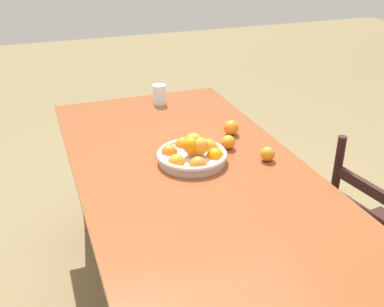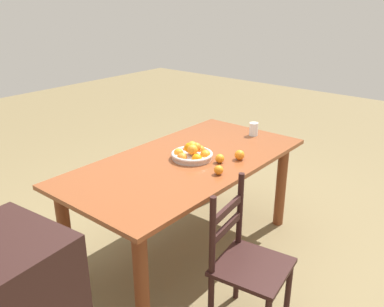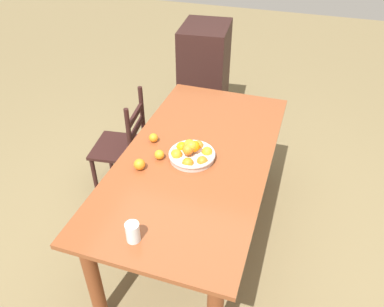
# 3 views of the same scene
# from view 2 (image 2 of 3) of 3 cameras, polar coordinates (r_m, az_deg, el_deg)

# --- Properties ---
(ground_plane) EXTENTS (12.00, 12.00, 0.00)m
(ground_plane) POSITION_cam_2_polar(r_m,az_deg,el_deg) (3.26, -0.73, -13.47)
(ground_plane) COLOR olive
(dining_table) EXTENTS (1.85, 0.94, 0.77)m
(dining_table) POSITION_cam_2_polar(r_m,az_deg,el_deg) (2.94, -0.79, -3.14)
(dining_table) COLOR brown
(dining_table) RESTS_ON ground
(chair_near_window) EXTENTS (0.45, 0.45, 0.90)m
(chair_near_window) POSITION_cam_2_polar(r_m,az_deg,el_deg) (2.43, 7.64, -15.27)
(chair_near_window) COLOR black
(chair_near_window) RESTS_ON ground
(fruit_bowl) EXTENTS (0.30, 0.30, 0.14)m
(fruit_bowl) POSITION_cam_2_polar(r_m,az_deg,el_deg) (2.89, 0.02, -0.05)
(fruit_bowl) COLOR beige
(fruit_bowl) RESTS_ON dining_table
(orange_loose_0) EXTENTS (0.06, 0.06, 0.06)m
(orange_loose_0) POSITION_cam_2_polar(r_m,az_deg,el_deg) (2.83, 3.94, -0.71)
(orange_loose_0) COLOR orange
(orange_loose_0) RESTS_ON dining_table
(orange_loose_1) EXTENTS (0.07, 0.07, 0.07)m
(orange_loose_1) POSITION_cam_2_polar(r_m,az_deg,el_deg) (2.90, 6.73, -0.21)
(orange_loose_1) COLOR orange
(orange_loose_1) RESTS_ON dining_table
(orange_loose_2) EXTENTS (0.06, 0.06, 0.06)m
(orange_loose_2) POSITION_cam_2_polar(r_m,az_deg,el_deg) (2.65, 3.79, -2.34)
(orange_loose_2) COLOR orange
(orange_loose_2) RESTS_ON dining_table
(drinking_glass) EXTENTS (0.07, 0.07, 0.11)m
(drinking_glass) POSITION_cam_2_polar(r_m,az_deg,el_deg) (3.41, 8.70, 3.42)
(drinking_glass) COLOR silver
(drinking_glass) RESTS_ON dining_table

